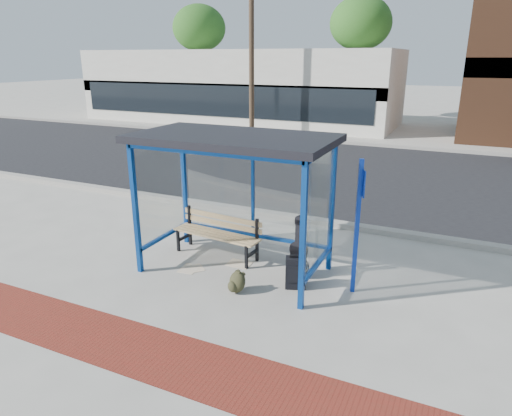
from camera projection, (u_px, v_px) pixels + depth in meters
The scene contains 19 objects.
ground at pixel (235, 270), 8.15m from camera, with size 120.00×120.00×0.00m, color #B2ADA0.
brick_paver_strip at pixel (143, 350), 5.90m from camera, with size 60.00×1.00×0.01m, color maroon.
curb_near at pixel (292, 217), 10.63m from camera, with size 60.00×0.25×0.12m, color gray.
street_asphalt at pixel (346, 172), 15.04m from camera, with size 60.00×10.00×0.00m, color black.
curb_far at pixel (376, 145), 19.42m from camera, with size 60.00×0.25×0.12m, color gray.
far_sidewalk at pixel (384, 139), 21.07m from camera, with size 60.00×4.00×0.01m, color #B2ADA0.
bus_shelter at pixel (235, 155), 7.56m from camera, with size 3.30×1.80×2.42m.
storefront_white at pixel (239, 86), 26.60m from camera, with size 18.00×6.04×4.00m.
tree_left at pixel (199, 29), 30.96m from camera, with size 3.60×3.60×7.03m.
tree_mid at pixel (361, 24), 26.58m from camera, with size 3.60×3.60×7.03m.
utility_pole_west at pixel (251, 46), 20.79m from camera, with size 1.60×0.24×8.00m.
bench at pixel (218, 232), 8.63m from camera, with size 1.78×0.59×0.83m.
guitar_bag at pixel (298, 256), 7.80m from camera, with size 0.40×0.21×1.05m.
suitcase at pixel (296, 273), 7.44m from camera, with size 0.38×0.31×0.58m.
backpack at pixel (237, 282), 7.32m from camera, with size 0.36×0.35×0.36m.
sign_post at pixel (358, 220), 7.01m from camera, with size 0.14×0.26×2.19m.
newspaper_a at pixel (189, 269), 8.18m from camera, with size 0.39×0.31×0.01m, color white.
newspaper_b at pixel (196, 268), 8.20m from camera, with size 0.33×0.26×0.01m, color white.
newspaper_c at pixel (239, 264), 8.38m from camera, with size 0.43×0.34×0.01m, color white.
Camera 1 is at (3.43, -6.55, 3.61)m, focal length 32.00 mm.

